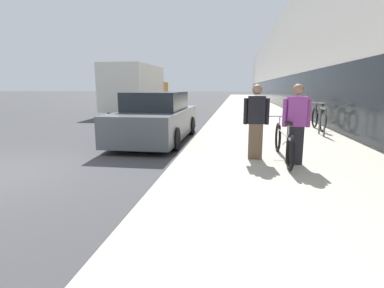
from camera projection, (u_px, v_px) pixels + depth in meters
sidewalk_slab at (249, 106)px, 25.06m from camera, size 4.49×70.00×0.13m
storefront_facade at (318, 66)px, 31.10m from camera, size 10.01×70.00×7.46m
tandem_bicycle at (283, 142)px, 6.07m from camera, size 0.52×2.30×0.84m
person_rider at (296, 124)px, 5.69m from camera, size 0.52×0.20×1.53m
person_bystander at (256, 122)px, 6.11m from camera, size 0.52×0.20×1.52m
bike_rack_hoop at (323, 119)px, 9.15m from camera, size 0.05×0.60×0.84m
cruiser_bike_nearest at (319, 119)px, 10.40m from camera, size 0.52×1.79×0.92m
cruiser_bike_middle at (299, 112)px, 12.78m from camera, size 0.52×1.83×0.98m
cruiser_bike_farthest at (292, 109)px, 15.04m from camera, size 0.52×1.75×0.91m
parked_sedan_curbside at (157, 118)px, 8.97m from camera, size 1.83×4.55×1.46m
moving_truck at (137, 89)px, 18.98m from camera, size 2.49×7.15×2.90m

